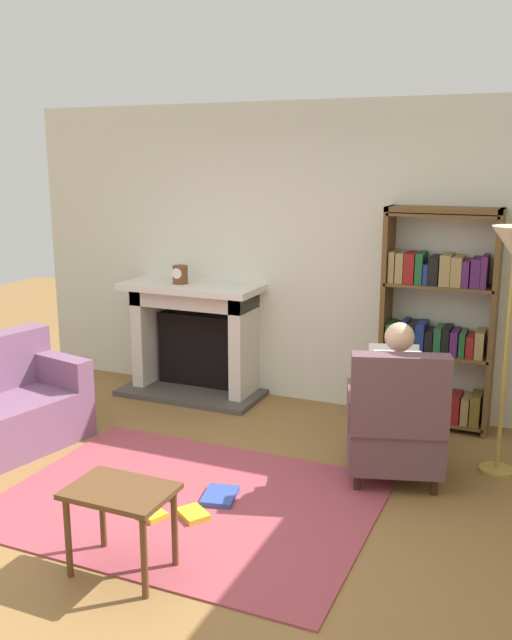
{
  "coord_description": "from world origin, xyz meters",
  "views": [
    {
      "loc": [
        2.08,
        -3.37,
        2.21
      ],
      "look_at": [
        0.1,
        1.2,
        1.05
      ],
      "focal_mm": 39.05,
      "sensor_mm": 36.0,
      "label": 1
    }
  ],
  "objects_px": {
    "mantel_clock": "(180,275)",
    "seated_reader": "(395,392)",
    "side_table": "(120,502)",
    "armchair_reading": "(396,424)",
    "fireplace": "(196,335)",
    "bookshelf": "(437,324)"
  },
  "relations": [
    {
      "from": "armchair_reading",
      "to": "side_table",
      "type": "relative_size",
      "value": 1.73
    },
    {
      "from": "side_table",
      "to": "armchair_reading",
      "type": "bearing_deg",
      "value": 56.37
    },
    {
      "from": "mantel_clock",
      "to": "seated_reader",
      "type": "distance_m",
      "value": 2.49
    },
    {
      "from": "seated_reader",
      "to": "mantel_clock",
      "type": "bearing_deg",
      "value": -40.04
    },
    {
      "from": "mantel_clock",
      "to": "armchair_reading",
      "type": "xyz_separation_m",
      "value": [
        2.27,
        -1.06,
        -0.73
      ]
    },
    {
      "from": "armchair_reading",
      "to": "fireplace",
      "type": "bearing_deg",
      "value": -45.15
    },
    {
      "from": "fireplace",
      "to": "mantel_clock",
      "type": "distance_m",
      "value": 0.6
    },
    {
      "from": "armchair_reading",
      "to": "seated_reader",
      "type": "xyz_separation_m",
      "value": [
        -0.03,
        0.11,
        0.2
      ]
    },
    {
      "from": "seated_reader",
      "to": "bookshelf",
      "type": "bearing_deg",
      "value": -112.12
    },
    {
      "from": "mantel_clock",
      "to": "bookshelf",
      "type": "height_order",
      "value": "bookshelf"
    },
    {
      "from": "fireplace",
      "to": "armchair_reading",
      "type": "bearing_deg",
      "value": -27.97
    },
    {
      "from": "bookshelf",
      "to": "fireplace",
      "type": "bearing_deg",
      "value": -179.07
    },
    {
      "from": "mantel_clock",
      "to": "seated_reader",
      "type": "xyz_separation_m",
      "value": [
        2.24,
        -0.94,
        -0.54
      ]
    },
    {
      "from": "mantel_clock",
      "to": "armchair_reading",
      "type": "height_order",
      "value": "mantel_clock"
    },
    {
      "from": "fireplace",
      "to": "bookshelf",
      "type": "distance_m",
      "value": 2.26
    },
    {
      "from": "fireplace",
      "to": "side_table",
      "type": "relative_size",
      "value": 2.42
    },
    {
      "from": "mantel_clock",
      "to": "seated_reader",
      "type": "relative_size",
      "value": 0.15
    },
    {
      "from": "bookshelf",
      "to": "side_table",
      "type": "relative_size",
      "value": 3.27
    },
    {
      "from": "armchair_reading",
      "to": "bookshelf",
      "type": "bearing_deg",
      "value": -110.0
    },
    {
      "from": "mantel_clock",
      "to": "armchair_reading",
      "type": "relative_size",
      "value": 0.18
    },
    {
      "from": "fireplace",
      "to": "seated_reader",
      "type": "distance_m",
      "value": 2.38
    },
    {
      "from": "mantel_clock",
      "to": "seated_reader",
      "type": "bearing_deg",
      "value": -22.86
    }
  ]
}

